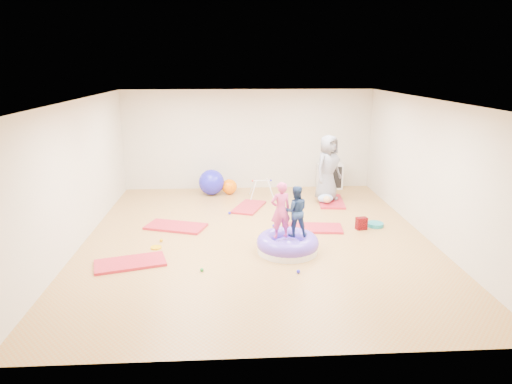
{
  "coord_description": "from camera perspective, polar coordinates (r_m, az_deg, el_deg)",
  "views": [
    {
      "loc": [
        -0.54,
        -8.8,
        3.45
      ],
      "look_at": [
        0.0,
        0.3,
        0.9
      ],
      "focal_mm": 32.0,
      "sensor_mm": 36.0,
      "label": 1
    }
  ],
  "objects": [
    {
      "name": "gym_mat_center_back",
      "position": [
        11.38,
        -0.91,
        -1.89
      ],
      "size": [
        0.95,
        1.27,
        0.05
      ],
      "primitive_type": "cube",
      "rotation": [
        0.0,
        0.0,
        1.2
      ],
      "color": "#C12149",
      "rests_on": "ground"
    },
    {
      "name": "gym_mat_front_left",
      "position": [
        8.57,
        -15.46,
        -8.53
      ],
      "size": [
        1.35,
        0.93,
        0.05
      ],
      "primitive_type": "cube",
      "rotation": [
        0.0,
        0.0,
        0.28
      ],
      "color": "#C12149",
      "rests_on": "ground"
    },
    {
      "name": "yellow_toy",
      "position": [
        9.15,
        -12.39,
        -6.79
      ],
      "size": [
        0.21,
        0.21,
        0.03
      ],
      "primitive_type": "cylinder",
      "color": "#E2A701",
      "rests_on": "ground"
    },
    {
      "name": "infant",
      "position": [
        11.72,
        8.71,
        -0.82
      ],
      "size": [
        0.39,
        0.39,
        0.23
      ],
      "color": "#A3BDEC",
      "rests_on": "gym_mat_rear_right"
    },
    {
      "name": "backpack",
      "position": [
        10.15,
        13.04,
        -3.85
      ],
      "size": [
        0.25,
        0.18,
        0.27
      ],
      "primitive_type": "cube",
      "rotation": [
        0.0,
        0.0,
        0.18
      ],
      "color": "#91040B",
      "rests_on": "ground"
    },
    {
      "name": "gym_mat_mid_left",
      "position": [
        10.18,
        -10.0,
        -4.27
      ],
      "size": [
        1.42,
        1.02,
        0.05
      ],
      "primitive_type": "cube",
      "rotation": [
        0.0,
        0.0,
        -0.33
      ],
      "color": "#C12149",
      "rests_on": "ground"
    },
    {
      "name": "adult_caregiver",
      "position": [
        11.83,
        8.98,
        3.0
      ],
      "size": [
        0.99,
        0.94,
        1.7
      ],
      "primitive_type": "imported",
      "rotation": [
        0.0,
        0.0,
        0.68
      ],
      "color": "slate",
      "rests_on": "gym_mat_rear_right"
    },
    {
      "name": "exercise_ball_orange",
      "position": [
        12.58,
        -3.35,
        0.67
      ],
      "size": [
        0.42,
        0.42,
        0.42
      ],
      "primitive_type": "sphere",
      "color": "#FD6E00",
      "rests_on": "ground"
    },
    {
      "name": "gym_mat_right",
      "position": [
        10.02,
        7.26,
        -4.48
      ],
      "size": [
        1.27,
        0.74,
        0.05
      ],
      "primitive_type": "cube",
      "rotation": [
        0.0,
        0.0,
        -0.12
      ],
      "color": "#C12149",
      "rests_on": "ground"
    },
    {
      "name": "ball_pit_balls",
      "position": [
        9.38,
        0.81,
        -5.74
      ],
      "size": [
        4.53,
        3.34,
        0.07
      ],
      "color": "#E2A701",
      "rests_on": "ground"
    },
    {
      "name": "gym_mat_rear_right",
      "position": [
        12.0,
        9.34,
        -1.16
      ],
      "size": [
        0.76,
        1.3,
        0.05
      ],
      "primitive_type": "cube",
      "rotation": [
        0.0,
        0.0,
        1.46
      ],
      "color": "#C12149",
      "rests_on": "ground"
    },
    {
      "name": "cube_shelf",
      "position": [
        13.28,
        9.19,
        1.97
      ],
      "size": [
        0.72,
        0.36,
        0.72
      ],
      "color": "silver",
      "rests_on": "ground"
    },
    {
      "name": "room",
      "position": [
        9.05,
        0.11,
        2.54
      ],
      "size": [
        7.01,
        8.01,
        2.81
      ],
      "color": "#A9874B",
      "rests_on": "ground"
    },
    {
      "name": "balance_disc",
      "position": [
        10.44,
        14.67,
        -3.95
      ],
      "size": [
        0.36,
        0.36,
        0.08
      ],
      "primitive_type": "cylinder",
      "color": "#177A85",
      "rests_on": "ground"
    },
    {
      "name": "inflatable_cushion",
      "position": [
        8.77,
        3.97,
        -6.54
      ],
      "size": [
        1.19,
        1.19,
        0.37
      ],
      "rotation": [
        0.0,
        0.0,
        -0.19
      ],
      "color": "white",
      "rests_on": "ground"
    },
    {
      "name": "child_pink",
      "position": [
        8.49,
        3.1,
        -1.96
      ],
      "size": [
        0.45,
        0.36,
        1.08
      ],
      "primitive_type": "imported",
      "rotation": [
        0.0,
        0.0,
        3.42
      ],
      "color": "#CF3D79",
      "rests_on": "inflatable_cushion"
    },
    {
      "name": "exercise_ball_blue",
      "position": [
        12.54,
        -5.59,
        1.23
      ],
      "size": [
        0.7,
        0.7,
        0.7
      ],
      "primitive_type": "sphere",
      "color": "#231ECA",
      "rests_on": "ground"
    },
    {
      "name": "infant_play_gym",
      "position": [
        12.13,
        0.72,
        0.74
      ],
      "size": [
        0.65,
        0.62,
        0.5
      ],
      "rotation": [
        0.0,
        0.0,
        0.26
      ],
      "color": "silver",
      "rests_on": "ground"
    },
    {
      "name": "child_navy",
      "position": [
        8.62,
        4.96,
        -2.08
      ],
      "size": [
        0.48,
        0.37,
        0.98
      ],
      "primitive_type": "imported",
      "rotation": [
        0.0,
        0.0,
        3.14
      ],
      "color": "navy",
      "rests_on": "inflatable_cushion"
    }
  ]
}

